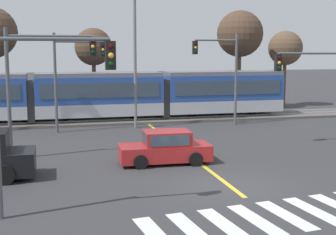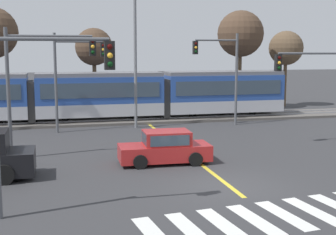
{
  "view_description": "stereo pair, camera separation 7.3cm",
  "coord_description": "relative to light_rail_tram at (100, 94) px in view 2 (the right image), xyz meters",
  "views": [
    {
      "loc": [
        -6.52,
        -16.32,
        5.19
      ],
      "look_at": [
        -0.52,
        7.93,
        1.6
      ],
      "focal_mm": 50.0,
      "sensor_mm": 36.0,
      "label": 1
    },
    {
      "loc": [
        -6.45,
        -16.34,
        5.19
      ],
      "look_at": [
        -0.52,
        7.93,
        1.6
      ],
      "focal_mm": 50.0,
      "sensor_mm": 36.0,
      "label": 2
    }
  ],
  "objects": [
    {
      "name": "street_lamp_centre",
      "position": [
        2.3,
        -3.17,
        3.23
      ],
      "size": [
        2.34,
        0.28,
        9.33
      ],
      "color": "slate",
      "rests_on": "ground"
    },
    {
      "name": "ground_plane",
      "position": [
        3.25,
        -17.63,
        -2.05
      ],
      "size": [
        200.0,
        200.0,
        0.0
      ],
      "primitive_type": "plane",
      "color": "#333335"
    },
    {
      "name": "rail_far",
      "position": [
        3.25,
        0.73,
        -1.82
      ],
      "size": [
        120.0,
        0.08,
        0.1
      ],
      "primitive_type": "cube",
      "color": "#939399",
      "rests_on": "track_bed"
    },
    {
      "name": "traffic_light_mid_right",
      "position": [
        11.06,
        -10.78,
        1.63
      ],
      "size": [
        4.25,
        0.38,
        5.55
      ],
      "color": "#515459",
      "rests_on": "ground"
    },
    {
      "name": "traffic_light_far_left",
      "position": [
        -2.05,
        -3.73,
        2.02
      ],
      "size": [
        3.25,
        0.38,
        6.28
      ],
      "color": "#515459",
      "rests_on": "ground"
    },
    {
      "name": "bare_tree_west",
      "position": [
        -0.01,
        4.0,
        3.38
      ],
      "size": [
        2.98,
        2.98,
        6.97
      ],
      "color": "brown",
      "rests_on": "ground"
    },
    {
      "name": "light_rail_tram",
      "position": [
        0.0,
        0.0,
        0.0
      ],
      "size": [
        28.0,
        2.64,
        3.43
      ],
      "color": "#B7BAC1",
      "rests_on": "track_bed"
    },
    {
      "name": "traffic_light_mid_left",
      "position": [
        -3.9,
        -10.74,
        2.14
      ],
      "size": [
        4.25,
        0.38,
        6.27
      ],
      "color": "#515459",
      "rests_on": "ground"
    },
    {
      "name": "crosswalk_stripe_3",
      "position": [
        2.7,
        -21.13,
        -2.04
      ],
      "size": [
        0.9,
        2.85,
        0.01
      ],
      "primitive_type": "cube",
      "rotation": [
        0.0,
        0.0,
        0.12
      ],
      "color": "silver",
      "rests_on": "ground"
    },
    {
      "name": "crosswalk_stripe_2",
      "position": [
        1.61,
        -21.26,
        -2.04
      ],
      "size": [
        0.9,
        2.85,
        0.01
      ],
      "primitive_type": "cube",
      "rotation": [
        0.0,
        0.0,
        0.12
      ],
      "color": "silver",
      "rests_on": "ground"
    },
    {
      "name": "bare_tree_far_east",
      "position": [
        17.75,
        5.84,
        3.32
      ],
      "size": [
        3.16,
        3.16,
        6.99
      ],
      "color": "brown",
      "rests_on": "ground"
    },
    {
      "name": "crosswalk_stripe_5",
      "position": [
        4.89,
        -20.86,
        -2.04
      ],
      "size": [
        0.9,
        2.85,
        0.01
      ],
      "primitive_type": "cube",
      "rotation": [
        0.0,
        0.0,
        0.12
      ],
      "color": "silver",
      "rests_on": "ground"
    },
    {
      "name": "track_bed",
      "position": [
        3.25,
        0.01,
        -1.96
      ],
      "size": [
        120.0,
        4.0,
        0.18
      ],
      "primitive_type": "cube",
      "color": "#56514C",
      "rests_on": "ground"
    },
    {
      "name": "traffic_light_far_right",
      "position": [
        8.12,
        -3.45,
        2.09
      ],
      "size": [
        3.25,
        0.38,
        6.35
      ],
      "color": "#515459",
      "rests_on": "ground"
    },
    {
      "name": "sedan_crossing",
      "position": [
        1.69,
        -13.33,
        -1.35
      ],
      "size": [
        4.25,
        2.02,
        1.52
      ],
      "color": "#B22323",
      "rests_on": "ground"
    },
    {
      "name": "crosswalk_stripe_1",
      "position": [
        0.52,
        -21.39,
        -2.04
      ],
      "size": [
        0.9,
        2.85,
        0.01
      ],
      "primitive_type": "cube",
      "rotation": [
        0.0,
        0.0,
        0.12
      ],
      "color": "silver",
      "rests_on": "ground"
    },
    {
      "name": "crosswalk_stripe_0",
      "position": [
        -0.57,
        -21.53,
        -2.04
      ],
      "size": [
        0.9,
        2.85,
        0.01
      ],
      "primitive_type": "cube",
      "rotation": [
        0.0,
        0.0,
        0.12
      ],
      "color": "silver",
      "rests_on": "ground"
    },
    {
      "name": "lane_centre_line",
      "position": [
        3.25,
        -10.53,
        -2.04
      ],
      "size": [
        0.2,
        17.06,
        0.01
      ],
      "primitive_type": "cube",
      "color": "gold",
      "rests_on": "ground"
    },
    {
      "name": "crosswalk_stripe_4",
      "position": [
        3.79,
        -20.99,
        -2.04
      ],
      "size": [
        0.9,
        2.85,
        0.01
      ],
      "primitive_type": "cube",
      "rotation": [
        0.0,
        0.0,
        0.12
      ],
      "color": "silver",
      "rests_on": "ground"
    },
    {
      "name": "bare_tree_east",
      "position": [
        12.79,
        4.8,
        4.56
      ],
      "size": [
        4.04,
        4.04,
        8.66
      ],
      "color": "brown",
      "rests_on": "ground"
    },
    {
      "name": "traffic_light_near_left",
      "position": [
        -3.73,
        -19.16,
        1.92
      ],
      "size": [
        3.75,
        0.38,
        6.09
      ],
      "color": "#515459",
      "rests_on": "ground"
    },
    {
      "name": "rail_near",
      "position": [
        3.25,
        -0.71,
        -1.82
      ],
      "size": [
        120.0,
        0.08,
        0.1
      ],
      "primitive_type": "cube",
      "color": "#939399",
      "rests_on": "track_bed"
    }
  ]
}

